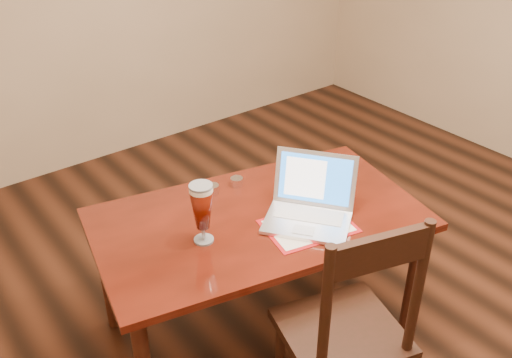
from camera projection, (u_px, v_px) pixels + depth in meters
ground at (362, 334)px, 2.81m from camera, size 5.00×5.00×0.00m
dining_table at (259, 229)px, 2.54m from camera, size 1.57×1.09×0.94m
dining_chair at (347, 333)px, 2.16m from camera, size 0.54×0.53×1.05m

